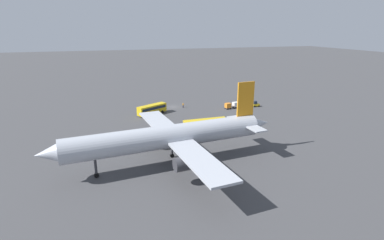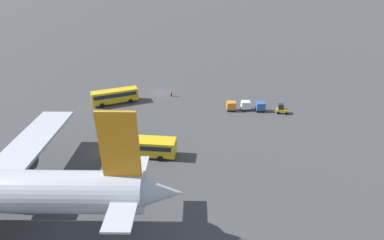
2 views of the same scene
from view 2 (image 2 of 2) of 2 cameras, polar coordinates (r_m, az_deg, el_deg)
The scene contains 8 objects.
ground_plane at distance 76.27m, azimuth -6.13°, elevation 5.20°, with size 600.00×600.00×0.00m, color #424244.
shuttle_bus_near at distance 71.41m, azimuth -14.47°, elevation 4.56°, with size 10.38×7.12×3.23m.
shuttle_bus_far at distance 50.84m, azimuth -10.05°, elevation -4.79°, with size 12.29×3.28×3.11m.
baggage_tug at distance 67.56m, azimuth 16.73°, elevation 2.00°, with size 2.51×1.82×2.10m.
worker_person at distance 73.55m, azimuth -3.98°, elevation 5.17°, with size 0.38×0.38×1.74m.
cargo_cart_blue at distance 67.17m, azimuth 12.89°, elevation 2.58°, with size 2.23×1.96×2.06m.
cargo_cart_white at distance 67.07m, azimuth 10.17°, elevation 2.82°, with size 2.23×1.96×2.06m.
cargo_cart_orange at distance 66.32m, azimuth 7.47°, elevation 2.74°, with size 2.23×1.96×2.06m.
Camera 2 is at (-15.32, 69.03, 28.56)m, focal length 28.00 mm.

